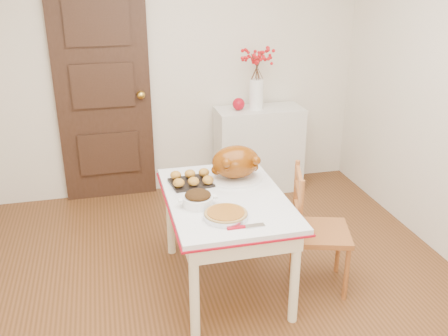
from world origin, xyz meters
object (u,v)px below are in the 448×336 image
object	(u,v)px
chair_oak	(321,230)
pumpkin_pie	(226,214)
sideboard	(259,149)
turkey_platter	(236,164)
kitchen_table	(226,241)

from	to	relation	value
chair_oak	pumpkin_pie	size ratio (longest dim) A/B	3.24
sideboard	pumpkin_pie	bearing A→B (deg)	-113.57
turkey_platter	pumpkin_pie	distance (m)	0.59
turkey_platter	kitchen_table	bearing A→B (deg)	-135.00
sideboard	pumpkin_pie	world-z (taller)	sideboard
chair_oak	pumpkin_pie	distance (m)	0.77
kitchen_table	turkey_platter	distance (m)	0.54
kitchen_table	pumpkin_pie	xyz separation A→B (m)	(-0.08, -0.30, 0.37)
kitchen_table	pumpkin_pie	world-z (taller)	pumpkin_pie
chair_oak	pumpkin_pie	xyz separation A→B (m)	(-0.70, -0.14, 0.28)
kitchen_table	chair_oak	world-z (taller)	chair_oak
sideboard	chair_oak	bearing A→B (deg)	-92.94
turkey_platter	pumpkin_pie	world-z (taller)	turkey_platter
chair_oak	turkey_platter	bearing A→B (deg)	67.56
sideboard	chair_oak	world-z (taller)	chair_oak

